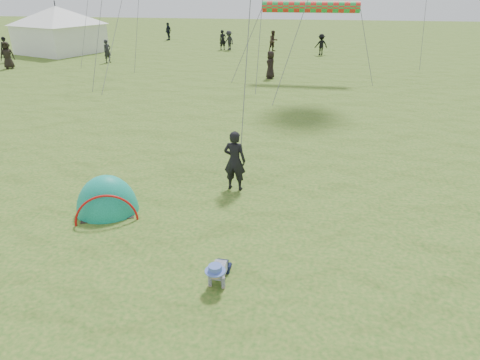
% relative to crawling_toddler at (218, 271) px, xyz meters
% --- Properties ---
extents(ground, '(140.00, 140.00, 0.00)m').
position_rel_crawling_toddler_xyz_m(ground, '(-0.86, 0.11, -0.27)').
color(ground, '#215717').
extents(crawling_toddler, '(0.52, 0.72, 0.53)m').
position_rel_crawling_toddler_xyz_m(crawling_toddler, '(0.00, 0.00, 0.00)').
color(crawling_toddler, black).
rests_on(crawling_toddler, ground).
extents(popup_tent, '(1.84, 1.70, 1.93)m').
position_rel_crawling_toddler_xyz_m(popup_tent, '(-3.27, 2.27, -0.27)').
color(popup_tent, '#0B805F').
rests_on(popup_tent, ground).
extents(standing_adult, '(0.65, 0.47, 1.66)m').
position_rel_crawling_toddler_xyz_m(standing_adult, '(-0.40, 4.08, 0.56)').
color(standing_adult, black).
rests_on(standing_adult, ground).
extents(event_marquee, '(7.32, 7.32, 3.91)m').
position_rel_crawling_toddler_xyz_m(event_marquee, '(-19.15, 27.62, 1.69)').
color(event_marquee, white).
rests_on(event_marquee, ground).
extents(crowd_person_0, '(0.62, 0.70, 1.61)m').
position_rel_crawling_toddler_xyz_m(crowd_person_0, '(-13.15, 23.51, 0.54)').
color(crowd_person_0, black).
rests_on(crowd_person_0, ground).
extents(crowd_person_2, '(0.62, 1.07, 1.72)m').
position_rel_crawling_toddler_xyz_m(crowd_person_2, '(-13.24, 37.87, 0.59)').
color(crowd_person_2, black).
rests_on(crowd_person_2, ground).
extents(crowd_person_3, '(1.18, 1.11, 1.60)m').
position_rel_crawling_toddler_xyz_m(crowd_person_3, '(-5.74, 31.51, 0.53)').
color(crowd_person_3, black).
rests_on(crowd_person_3, ground).
extents(crowd_person_4, '(0.66, 0.87, 1.60)m').
position_rel_crawling_toddler_xyz_m(crowd_person_4, '(-0.97, 19.63, 0.54)').
color(crowd_person_4, black).
rests_on(crowd_person_4, ground).
extents(crowd_person_6, '(0.78, 0.69, 1.80)m').
position_rel_crawling_toddler_xyz_m(crowd_person_6, '(-20.42, 22.40, 0.63)').
color(crowd_person_6, black).
rests_on(crowd_person_6, ground).
extents(crowd_person_9, '(1.19, 0.93, 1.62)m').
position_rel_crawling_toddler_xyz_m(crowd_person_9, '(2.10, 29.95, 0.54)').
color(crowd_person_9, black).
rests_on(crowd_person_9, ground).
extents(crowd_person_10, '(1.02, 0.93, 1.75)m').
position_rel_crawling_toddler_xyz_m(crowd_person_10, '(-18.65, 20.10, 0.61)').
color(crowd_person_10, black).
rests_on(crowd_person_10, ground).
extents(crowd_person_11, '(1.66, 1.39, 1.79)m').
position_rel_crawling_toddler_xyz_m(crowd_person_11, '(-17.96, 28.55, 0.63)').
color(crowd_person_11, '#1F2932').
rests_on(crowd_person_11, ground).
extents(crowd_person_12, '(0.71, 0.64, 1.64)m').
position_rel_crawling_toddler_xyz_m(crowd_person_12, '(-6.32, 31.69, 0.55)').
color(crowd_person_12, black).
rests_on(crowd_person_12, ground).
extents(crowd_person_13, '(1.04, 1.01, 1.68)m').
position_rel_crawling_toddler_xyz_m(crowd_person_13, '(-1.89, 31.46, 0.58)').
color(crowd_person_13, '#32251F').
rests_on(crowd_person_13, ground).
extents(rainbow_tube_kite, '(5.46, 0.64, 0.64)m').
position_rel_crawling_toddler_xyz_m(rainbow_tube_kite, '(1.18, 20.02, 3.75)').
color(rainbow_tube_kite, red).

